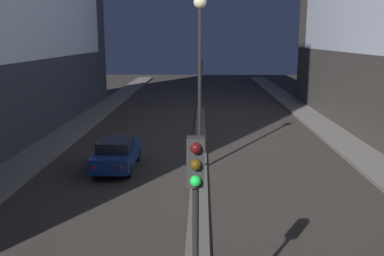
{
  "coord_description": "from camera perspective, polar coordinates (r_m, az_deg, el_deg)",
  "views": [
    {
      "loc": [
        0.11,
        -4.61,
        6.09
      ],
      "look_at": [
        -0.51,
        21.59,
        0.5
      ],
      "focal_mm": 40.0,
      "sensor_mm": 36.0,
      "label": 1
    }
  ],
  "objects": [
    {
      "name": "median_strip",
      "position": [
        21.76,
        1.02,
        -4.04
      ],
      "size": [
        0.71,
        30.61,
        0.12
      ],
      "color": "#56544F",
      "rests_on": "ground"
    },
    {
      "name": "car_left_lane",
      "position": [
        20.31,
        -9.98,
        -3.36
      ],
      "size": [
        1.7,
        4.22,
        1.49
      ],
      "color": "navy",
      "rests_on": "ground"
    },
    {
      "name": "traffic_light_mid",
      "position": [
        31.85,
        1.16,
        6.92
      ],
      "size": [
        0.32,
        0.42,
        4.25
      ],
      "color": "black",
      "rests_on": "median_strip"
    },
    {
      "name": "traffic_light_near",
      "position": [
        7.82,
        0.49,
        -9.29
      ],
      "size": [
        0.32,
        0.42,
        4.25
      ],
      "color": "black",
      "rests_on": "median_strip"
    },
    {
      "name": "street_lamp",
      "position": [
        19.15,
        1.05,
        10.62
      ],
      "size": [
        0.56,
        0.56,
        7.72
      ],
      "color": "black",
      "rests_on": "median_strip"
    }
  ]
}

